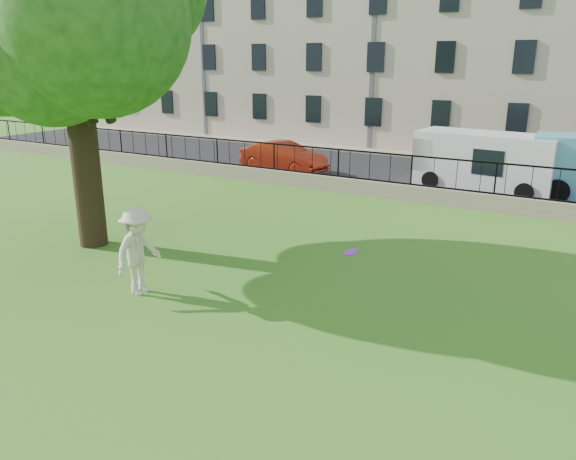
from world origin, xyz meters
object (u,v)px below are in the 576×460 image
Objects in this scene: man at (138,251)px; white_van at (486,162)px; tree at (67,1)px; red_sedan at (283,157)px; frisbee at (351,253)px.

white_van is at bearing -18.69° from man.
tree is 13.33m from red_sedan.
red_sedan is at bearing 125.06° from frisbee.
white_van is at bearing -78.22° from red_sedan.
tree is 2.34× the size of red_sedan.
tree is 7.02m from man.
red_sedan is (-4.46, 13.92, -0.31)m from man.
man is 0.47× the size of red_sedan.
tree is 10.12m from frisbee.
man is at bearing -156.23° from red_sedan.
frisbee is 16.38m from red_sedan.
frisbee is 0.06× the size of red_sedan.
man is at bearing -173.72° from frisbee.
tree reaches higher than frisbee.
tree reaches higher than man.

